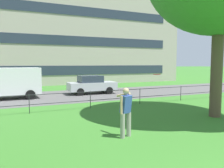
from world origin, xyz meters
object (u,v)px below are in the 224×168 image
(car_silver_far_right, at_px, (92,85))
(apartment_building_background, at_px, (57,19))
(person_thrower, at_px, (125,111))
(frisbee, at_px, (157,74))
(panel_van_far_left, at_px, (3,82))

(car_silver_far_right, bearing_deg, apartment_building_background, 88.65)
(person_thrower, relative_size, frisbee, 5.96)
(car_silver_far_right, bearing_deg, person_thrower, -103.85)
(apartment_building_background, bearing_deg, car_silver_far_right, -91.35)
(person_thrower, relative_size, panel_van_far_left, 0.34)
(person_thrower, xyz_separation_m, apartment_building_background, (3.16, 27.11, 7.97))
(person_thrower, bearing_deg, apartment_building_background, 83.36)
(apartment_building_background, bearing_deg, frisbee, -93.42)
(panel_van_far_left, distance_m, apartment_building_background, 19.15)
(car_silver_far_right, bearing_deg, frisbee, -96.41)
(panel_van_far_left, bearing_deg, apartment_building_background, 66.17)
(panel_van_far_left, xyz_separation_m, car_silver_far_right, (6.72, 0.25, -0.49))
(person_thrower, xyz_separation_m, frisbee, (1.56, 0.38, 1.21))
(car_silver_far_right, bearing_deg, panel_van_far_left, -177.85)
(panel_van_far_left, bearing_deg, frisbee, -62.74)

